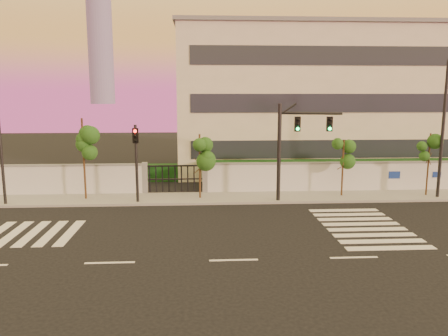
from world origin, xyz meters
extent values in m
plane|color=black|center=(0.00, 0.00, 0.00)|extent=(120.00, 120.00, 0.00)
cube|color=gray|center=(0.00, 10.50, 0.07)|extent=(60.00, 3.00, 0.15)
cube|color=silver|center=(14.50, 12.00, 1.00)|extent=(31.00, 0.30, 2.00)
cube|color=slate|center=(14.50, 12.00, 2.06)|extent=(31.00, 0.36, 0.12)
cube|color=slate|center=(-5.00, 12.00, 1.10)|extent=(0.35, 0.35, 2.20)
cube|color=slate|center=(-1.00, 12.00, 1.10)|extent=(0.35, 0.35, 2.20)
cube|color=black|center=(9.00, 14.50, 0.90)|extent=(20.00, 2.00, 1.80)
cube|color=black|center=(-3.00, 17.00, 0.60)|extent=(6.00, 1.50, 1.20)
cube|color=beige|center=(9.00, 22.00, 6.00)|extent=(24.00, 12.00, 12.00)
cube|color=#262D38|center=(9.00, 15.98, 2.50)|extent=(22.00, 0.08, 1.40)
cube|color=#262D38|center=(9.00, 15.98, 6.00)|extent=(22.00, 0.08, 1.40)
cube|color=#262D38|center=(9.00, 15.98, 9.50)|extent=(22.00, 0.08, 1.40)
cube|color=slate|center=(9.00, 22.00, 12.10)|extent=(24.40, 12.40, 0.30)
cylinder|color=slate|center=(-65.00, 280.00, 55.00)|extent=(16.00, 16.00, 110.00)
cube|color=silver|center=(-10.40, 4.00, 0.01)|extent=(0.50, 4.00, 0.02)
cube|color=silver|center=(-9.50, 4.00, 0.01)|extent=(0.50, 4.00, 0.02)
cube|color=silver|center=(-8.60, 4.00, 0.01)|extent=(0.50, 4.00, 0.02)
cube|color=silver|center=(-7.70, 4.00, 0.01)|extent=(0.50, 4.00, 0.02)
cube|color=silver|center=(7.00, 1.00, 0.01)|extent=(4.00, 0.50, 0.02)
cube|color=silver|center=(7.00, 1.90, 0.01)|extent=(4.00, 0.50, 0.02)
cube|color=silver|center=(7.00, 2.80, 0.01)|extent=(4.00, 0.50, 0.02)
cube|color=silver|center=(7.00, 3.70, 0.01)|extent=(4.00, 0.50, 0.02)
cube|color=silver|center=(7.00, 4.60, 0.01)|extent=(4.00, 0.50, 0.02)
cube|color=silver|center=(7.00, 5.50, 0.01)|extent=(4.00, 0.50, 0.02)
cube|color=silver|center=(7.00, 6.40, 0.01)|extent=(4.00, 0.50, 0.02)
cube|color=silver|center=(7.00, 7.30, 0.01)|extent=(4.00, 0.50, 0.02)
cube|color=silver|center=(-5.00, 0.00, 0.01)|extent=(2.00, 0.15, 0.01)
cube|color=silver|center=(0.00, 0.00, 0.01)|extent=(2.00, 0.15, 0.01)
cube|color=silver|center=(5.00, 0.00, 0.01)|extent=(2.00, 0.15, 0.01)
cylinder|color=#382314|center=(-8.57, 10.52, 2.61)|extent=(0.12, 0.12, 5.22)
sphere|color=#134514|center=(-8.57, 10.52, 4.18)|extent=(1.12, 1.12, 1.12)
sphere|color=#134514|center=(-8.21, 10.73, 3.39)|extent=(0.86, 0.86, 0.86)
sphere|color=#134514|center=(-8.87, 10.37, 3.65)|extent=(0.82, 0.82, 0.82)
cylinder|color=#382314|center=(-1.34, 10.36, 2.11)|extent=(0.12, 0.12, 4.21)
sphere|color=#134514|center=(-1.34, 10.36, 3.37)|extent=(1.13, 1.13, 1.13)
sphere|color=#134514|center=(-0.98, 10.57, 2.74)|extent=(0.86, 0.86, 0.86)
sphere|color=#134514|center=(-1.65, 10.21, 2.95)|extent=(0.82, 0.82, 0.82)
cylinder|color=#382314|center=(7.90, 10.47, 1.90)|extent=(0.11, 0.11, 3.80)
sphere|color=#134514|center=(7.90, 10.47, 3.04)|extent=(1.02, 1.02, 1.02)
sphere|color=#134514|center=(8.23, 10.66, 2.47)|extent=(0.78, 0.78, 0.78)
sphere|color=#134514|center=(7.62, 10.34, 2.66)|extent=(0.74, 0.74, 0.74)
cylinder|color=#382314|center=(13.48, 10.28, 2.10)|extent=(0.11, 0.11, 4.20)
sphere|color=#134514|center=(13.48, 10.28, 3.36)|extent=(0.97, 0.97, 0.97)
sphere|color=#134514|center=(13.79, 10.46, 2.73)|extent=(0.74, 0.74, 0.74)
sphere|color=#134514|center=(13.22, 10.15, 2.94)|extent=(0.70, 0.70, 0.70)
cylinder|color=black|center=(3.52, 9.42, 3.06)|extent=(0.24, 0.24, 6.12)
cylinder|color=black|center=(5.40, 9.42, 5.53)|extent=(3.67, 1.09, 0.16)
cube|color=black|center=(4.61, 9.37, 4.89)|extent=(0.35, 0.18, 0.89)
sphere|color=#0CF259|center=(4.61, 9.26, 4.61)|extent=(0.20, 0.20, 0.20)
cube|color=black|center=(6.59, 9.37, 4.89)|extent=(0.35, 0.18, 0.89)
sphere|color=#0CF259|center=(6.59, 9.26, 4.61)|extent=(0.20, 0.20, 0.20)
cylinder|color=black|center=(-5.18, 9.55, 2.44)|extent=(0.17, 0.17, 4.87)
cube|color=black|center=(-5.18, 9.50, 4.22)|extent=(0.38, 0.19, 0.97)
sphere|color=red|center=(-5.18, 9.39, 4.53)|extent=(0.22, 0.22, 0.22)
cylinder|color=black|center=(-13.09, 9.45, 3.80)|extent=(0.17, 0.17, 7.59)
cylinder|color=black|center=(13.95, 9.73, 4.38)|extent=(0.20, 0.20, 8.76)
camera|label=1|loc=(-1.36, -16.86, 6.72)|focal=35.00mm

